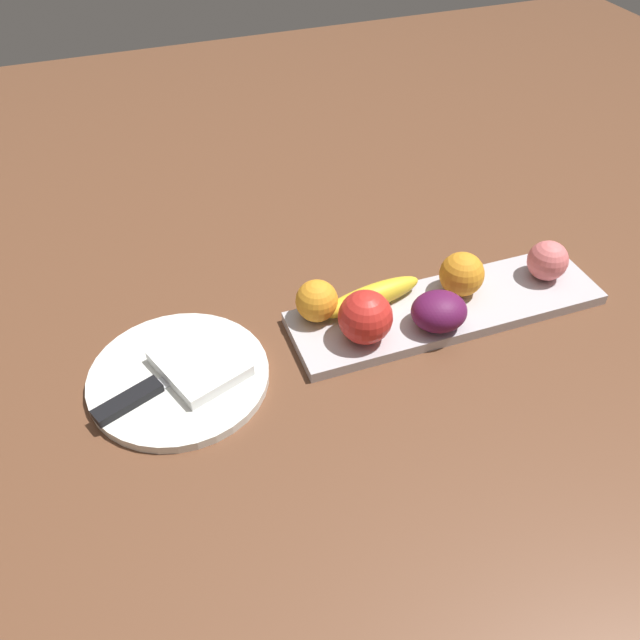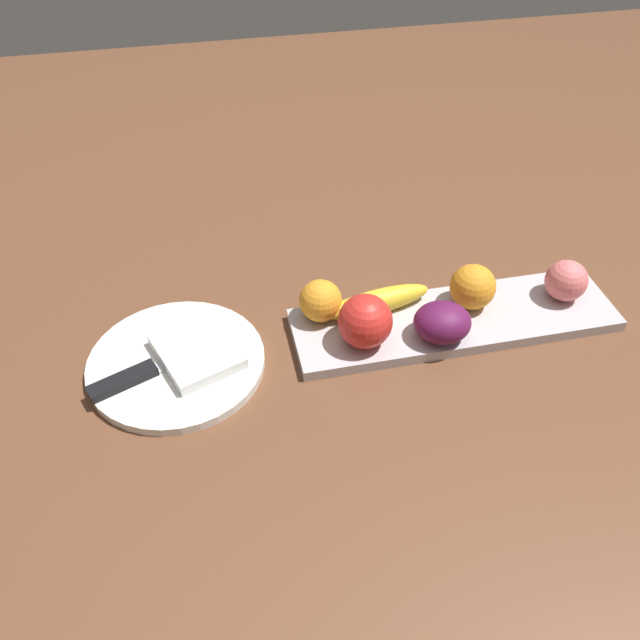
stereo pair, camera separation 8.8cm
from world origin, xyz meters
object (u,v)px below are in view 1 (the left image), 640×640
Objects in this scene: apple at (365,317)px; grape_bunch at (439,311)px; peach at (548,261)px; fruit_tray at (447,308)px; dinner_plate at (179,377)px; knife at (139,395)px; folded_napkin at (200,363)px; orange_near_apple at (460,273)px; banana at (371,297)px; orange_near_banana at (317,301)px.

grape_bunch is (0.11, -0.01, -0.01)m from apple.
peach is (0.31, 0.03, -0.01)m from apple.
fruit_tray reaches higher than dinner_plate.
grape_bunch is 0.41m from knife.
grape_bunch is at bearing -6.15° from folded_napkin.
folded_napkin reaches higher than fruit_tray.
dinner_plate is (-0.56, -0.01, -0.04)m from peach.
apple is 0.23m from folded_napkin.
fruit_tray is at bearing -177.56° from peach.
folded_napkin is (-0.40, -0.02, -0.03)m from orange_near_apple.
orange_near_apple is (0.17, 0.05, -0.00)m from apple.
dinner_plate is at bearing 2.38° from knife.
apple is at bearing -170.77° from fruit_tray.
dinner_plate is at bearing 177.79° from banana.
folded_napkin is at bearing -5.79° from knife.
peach reaches higher than grape_bunch.
apple reaches higher than orange_near_apple.
banana is 0.14m from orange_near_apple.
banana reaches higher than knife.
orange_near_apple is 0.28× the size of dinner_plate.
orange_near_apple is 0.09m from grape_bunch.
fruit_tray is 0.37m from folded_napkin.
grape_bunch is (-0.20, -0.04, -0.00)m from peach.
peach reaches higher than folded_napkin.
grape_bunch is (0.07, -0.07, 0.01)m from banana.
orange_near_banana is (-0.22, 0.02, -0.00)m from orange_near_apple.
orange_near_apple is at bearing 3.39° from folded_napkin.
folded_napkin is (-0.26, -0.03, -0.01)m from banana.
knife reaches higher than fruit_tray.
orange_near_apple is 0.14m from peach.
orange_near_apple is 1.09× the size of orange_near_banana.
apple is 0.07m from banana.
orange_near_banana reaches higher than banana.
apple is 1.24× the size of orange_near_banana.
orange_near_banana is at bearing 168.42° from fruit_tray.
orange_near_apple is 0.48m from knife.
apple is at bearing -21.89° from knife.
orange_near_banana is at bearing 174.97° from peach.
grape_bunch reaches higher than knife.
grape_bunch is 0.33m from folded_napkin.
grape_bunch is at bearing -137.80° from orange_near_apple.
fruit_tray is 4.12× the size of folded_napkin.
dinner_plate is (-0.40, 0.00, -0.00)m from fruit_tray.
banana is at bearing 174.39° from peach.
fruit_tray is 7.71× the size of peach.
dinner_plate is 0.03m from folded_napkin.
banana reaches higher than dinner_plate.
fruit_tray is at bearing -26.73° from banana.
knife is at bearing -166.38° from orange_near_banana.
grape_bunch is at bearing -25.90° from orange_near_banana.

